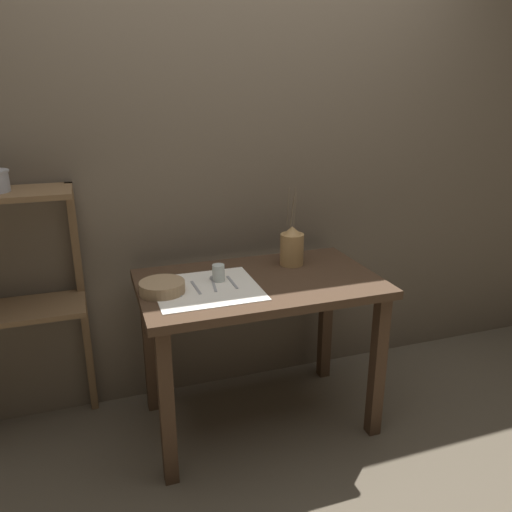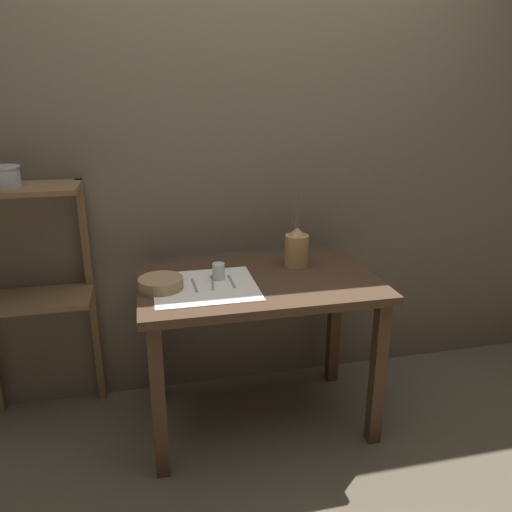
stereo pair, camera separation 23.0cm
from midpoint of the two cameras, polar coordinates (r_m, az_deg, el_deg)
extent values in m
plane|color=brown|center=(2.73, -2.20, -18.17)|extent=(12.00, 12.00, 0.00)
cube|color=brown|center=(2.65, -5.35, 9.17)|extent=(7.00, 0.06, 2.40)
cube|color=#422D1E|center=(2.35, -2.43, -3.24)|extent=(1.13, 0.68, 0.04)
cube|color=#422D1E|center=(2.22, -13.23, -16.71)|extent=(0.06, 0.06, 0.74)
cube|color=#422D1E|center=(2.48, 11.11, -12.43)|extent=(0.06, 0.06, 0.74)
cube|color=#422D1E|center=(2.69, -14.54, -10.03)|extent=(0.06, 0.06, 0.74)
cube|color=#422D1E|center=(2.91, 5.71, -7.20)|extent=(0.06, 0.06, 0.74)
cube|color=brown|center=(2.42, -29.47, 6.13)|extent=(0.56, 0.30, 0.02)
cube|color=brown|center=(2.57, -27.58, -5.57)|extent=(0.56, 0.30, 0.02)
cube|color=brown|center=(2.69, -21.55, -5.14)|extent=(0.04, 0.04, 1.22)
cube|color=white|center=(2.27, -8.56, -3.73)|extent=(0.46, 0.43, 0.00)
cylinder|color=#A87F4C|center=(2.52, 1.52, 0.72)|extent=(0.12, 0.12, 0.16)
cone|color=#A87F4C|center=(2.49, 1.54, 2.93)|extent=(0.09, 0.09, 0.04)
cylinder|color=brown|center=(2.47, 1.83, 5.30)|extent=(0.02, 0.02, 0.17)
cylinder|color=brown|center=(2.48, 1.50, 5.17)|extent=(0.00, 0.04, 0.15)
cylinder|color=brown|center=(2.45, 1.53, 5.00)|extent=(0.03, 0.02, 0.15)
cylinder|color=brown|center=(2.44, 1.55, 5.59)|extent=(0.01, 0.05, 0.20)
cylinder|color=brown|center=(2.47, 1.01, 5.65)|extent=(0.00, 0.02, 0.20)
cylinder|color=#9E7F5B|center=(2.25, -13.58, -3.56)|extent=(0.20, 0.20, 0.05)
cylinder|color=silver|center=(2.33, -7.15, -1.97)|extent=(0.06, 0.06, 0.08)
cube|color=#939399|center=(2.27, -11.95, -3.84)|extent=(0.02, 0.16, 0.00)
cube|color=#939399|center=(2.27, -9.79, -3.62)|extent=(0.02, 0.16, 0.00)
cube|color=#939399|center=(2.29, -7.71, -3.36)|extent=(0.03, 0.16, 0.00)
sphere|color=#939399|center=(2.36, -7.84, -2.58)|extent=(0.02, 0.02, 0.02)
cube|color=#939399|center=(2.32, -5.62, -3.01)|extent=(0.01, 0.16, 0.00)
camera|label=1|loc=(0.11, -92.86, -0.97)|focal=35.00mm
camera|label=2|loc=(0.11, 87.14, 0.97)|focal=35.00mm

